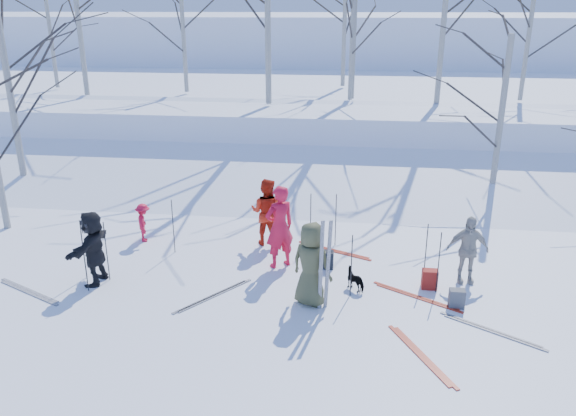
# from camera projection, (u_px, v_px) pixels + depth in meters

# --- Properties ---
(ground) EXTENTS (120.00, 120.00, 0.00)m
(ground) POSITION_uv_depth(u_px,v_px,m) (279.00, 291.00, 11.72)
(ground) COLOR white
(ground) RESTS_ON ground
(snow_ramp) EXTENTS (70.00, 9.49, 4.12)m
(snow_ramp) POSITION_uv_depth(u_px,v_px,m) (309.00, 184.00, 18.20)
(snow_ramp) COLOR white
(snow_ramp) RESTS_ON ground
(snow_plateau) EXTENTS (70.00, 18.00, 2.20)m
(snow_plateau) POSITION_uv_depth(u_px,v_px,m) (327.00, 107.00, 27.25)
(snow_plateau) COLOR white
(snow_plateau) RESTS_ON ground
(far_hill) EXTENTS (90.00, 30.00, 6.00)m
(far_hill) POSITION_uv_depth(u_px,v_px,m) (342.00, 52.00, 46.52)
(far_hill) COLOR white
(far_hill) RESTS_ON ground
(skier_olive_center) EXTENTS (0.99, 0.85, 1.72)m
(skier_olive_center) POSITION_uv_depth(u_px,v_px,m) (311.00, 264.00, 10.93)
(skier_olive_center) COLOR #46492B
(skier_olive_center) RESTS_ON ground
(skier_red_north) EXTENTS (0.84, 0.79, 1.92)m
(skier_red_north) POSITION_uv_depth(u_px,v_px,m) (279.00, 227.00, 12.52)
(skier_red_north) COLOR red
(skier_red_north) RESTS_ON ground
(skier_redor_behind) EXTENTS (0.92, 0.77, 1.69)m
(skier_redor_behind) POSITION_uv_depth(u_px,v_px,m) (267.00, 212.00, 13.76)
(skier_redor_behind) COLOR red
(skier_redor_behind) RESTS_ON ground
(skier_red_seated) EXTENTS (0.57, 0.72, 0.98)m
(skier_red_seated) POSITION_uv_depth(u_px,v_px,m) (144.00, 223.00, 14.04)
(skier_red_seated) COLOR red
(skier_red_seated) RESTS_ON ground
(skier_cream_east) EXTENTS (0.89, 0.41, 1.50)m
(skier_cream_east) POSITION_uv_depth(u_px,v_px,m) (467.00, 250.00, 11.86)
(skier_cream_east) COLOR beige
(skier_cream_east) RESTS_ON ground
(skier_grey_west) EXTENTS (0.56, 1.52, 1.62)m
(skier_grey_west) POSITION_uv_depth(u_px,v_px,m) (93.00, 248.00, 11.81)
(skier_grey_west) COLOR black
(skier_grey_west) RESTS_ON ground
(dog) EXTENTS (0.56, 0.54, 0.45)m
(dog) POSITION_uv_depth(u_px,v_px,m) (356.00, 279.00, 11.71)
(dog) COLOR black
(dog) RESTS_ON ground
(upright_ski_left) EXTENTS (0.12, 0.17, 1.90)m
(upright_ski_left) POSITION_uv_depth(u_px,v_px,m) (321.00, 266.00, 10.65)
(upright_ski_left) COLOR silver
(upright_ski_left) RESTS_ON ground
(upright_ski_right) EXTENTS (0.15, 0.23, 1.89)m
(upright_ski_right) POSITION_uv_depth(u_px,v_px,m) (328.00, 265.00, 10.70)
(upright_ski_right) COLOR silver
(upright_ski_right) RESTS_ON ground
(ski_pair_a) EXTENTS (1.91, 2.08, 0.02)m
(ski_pair_a) POSITION_uv_depth(u_px,v_px,m) (492.00, 331.00, 10.25)
(ski_pair_a) COLOR silver
(ski_pair_a) RESTS_ON ground
(ski_pair_b) EXTENTS (1.73, 2.06, 0.02)m
(ski_pair_b) POSITION_uv_depth(u_px,v_px,m) (421.00, 355.00, 9.53)
(ski_pair_b) COLOR #AC2B18
(ski_pair_b) RESTS_ON ground
(ski_pair_c) EXTENTS (2.01, 2.09, 0.02)m
(ski_pair_c) POSITION_uv_depth(u_px,v_px,m) (213.00, 296.00, 11.49)
(ski_pair_c) COLOR silver
(ski_pair_c) RESTS_ON ground
(ski_pair_d) EXTENTS (1.69, 2.06, 0.02)m
(ski_pair_d) POSITION_uv_depth(u_px,v_px,m) (29.00, 292.00, 11.66)
(ski_pair_d) COLOR silver
(ski_pair_d) RESTS_ON ground
(ski_pair_e) EXTENTS (1.64, 2.05, 0.02)m
(ski_pair_e) POSITION_uv_depth(u_px,v_px,m) (334.00, 251.00, 13.61)
(ski_pair_e) COLOR #AC2B18
(ski_pair_e) RESTS_ON ground
(ski_pair_f) EXTENTS (1.89, 2.08, 0.02)m
(ski_pair_f) POSITION_uv_depth(u_px,v_px,m) (417.00, 297.00, 11.45)
(ski_pair_f) COLOR #AC2B18
(ski_pair_f) RESTS_ON ground
(ski_pole_a) EXTENTS (0.02, 0.02, 1.34)m
(ski_pole_a) POSITION_uv_depth(u_px,v_px,m) (85.00, 261.00, 11.50)
(ski_pole_a) COLOR black
(ski_pole_a) RESTS_ON ground
(ski_pole_b) EXTENTS (0.02, 0.02, 1.34)m
(ski_pole_b) POSITION_uv_depth(u_px,v_px,m) (173.00, 226.00, 13.33)
(ski_pole_b) COLOR black
(ski_pole_b) RESTS_ON ground
(ski_pole_c) EXTENTS (0.02, 0.02, 1.34)m
(ski_pole_c) POSITION_uv_depth(u_px,v_px,m) (426.00, 253.00, 11.86)
(ski_pole_c) COLOR black
(ski_pole_c) RESTS_ON ground
(ski_pole_d) EXTENTS (0.02, 0.02, 1.34)m
(ski_pole_d) POSITION_uv_depth(u_px,v_px,m) (107.00, 251.00, 11.97)
(ski_pole_d) COLOR black
(ski_pole_d) RESTS_ON ground
(ski_pole_e) EXTENTS (0.02, 0.02, 1.34)m
(ski_pole_e) POSITION_uv_depth(u_px,v_px,m) (351.00, 266.00, 11.31)
(ski_pole_e) COLOR black
(ski_pole_e) RESTS_ON ground
(ski_pole_f) EXTENTS (0.02, 0.02, 1.34)m
(ski_pole_f) POSITION_uv_depth(u_px,v_px,m) (311.00, 220.00, 13.75)
(ski_pole_f) COLOR black
(ski_pole_f) RESTS_ON ground
(ski_pole_g) EXTENTS (0.02, 0.02, 1.34)m
(ski_pole_g) POSITION_uv_depth(u_px,v_px,m) (336.00, 220.00, 13.73)
(ski_pole_g) COLOR black
(ski_pole_g) RESTS_ON ground
(ski_pole_h) EXTENTS (0.02, 0.02, 1.34)m
(ski_pole_h) POSITION_uv_depth(u_px,v_px,m) (83.00, 249.00, 12.06)
(ski_pole_h) COLOR black
(ski_pole_h) RESTS_ON ground
(ski_pole_i) EXTENTS (0.02, 0.02, 1.34)m
(ski_pole_i) POSITION_uv_depth(u_px,v_px,m) (439.00, 263.00, 11.43)
(ski_pole_i) COLOR black
(ski_pole_i) RESTS_ON ground
(backpack_red) EXTENTS (0.32, 0.22, 0.42)m
(backpack_red) POSITION_uv_depth(u_px,v_px,m) (430.00, 279.00, 11.75)
(backpack_red) COLOR maroon
(backpack_red) RESTS_ON ground
(backpack_grey) EXTENTS (0.30, 0.20, 0.38)m
(backpack_grey) POSITION_uv_depth(u_px,v_px,m) (457.00, 298.00, 11.02)
(backpack_grey) COLOR #4E5155
(backpack_grey) RESTS_ON ground
(backpack_dark) EXTENTS (0.34, 0.24, 0.40)m
(backpack_dark) POSITION_uv_depth(u_px,v_px,m) (326.00, 259.00, 12.69)
(backpack_dark) COLOR black
(backpack_dark) RESTS_ON ground
(birch_plateau_a) EXTENTS (3.96, 3.96, 4.80)m
(birch_plateau_a) POSITION_uv_depth(u_px,v_px,m) (352.00, 35.00, 20.87)
(birch_plateau_a) COLOR silver
(birch_plateau_a) RESTS_ON snow_plateau
(birch_plateau_b) EXTENTS (3.70, 3.70, 4.43)m
(birch_plateau_b) POSITION_uv_depth(u_px,v_px,m) (51.00, 35.00, 24.21)
(birch_plateau_b) COLOR silver
(birch_plateau_b) RESTS_ON snow_plateau
(birch_plateau_c) EXTENTS (3.81, 3.81, 4.58)m
(birch_plateau_c) POSITION_uv_depth(u_px,v_px,m) (183.00, 35.00, 22.92)
(birch_plateau_c) COLOR silver
(birch_plateau_c) RESTS_ON snow_plateau
(birch_plateau_d) EXTENTS (3.71, 3.71, 4.44)m
(birch_plateau_d) POSITION_uv_depth(u_px,v_px,m) (528.00, 40.00, 20.80)
(birch_plateau_d) COLOR silver
(birch_plateau_d) RESTS_ON snow_plateau
(birch_plateau_f) EXTENTS (5.25, 5.25, 6.65)m
(birch_plateau_f) POSITION_uv_depth(u_px,v_px,m) (445.00, 8.00, 19.86)
(birch_plateau_f) COLOR silver
(birch_plateau_f) RESTS_ON snow_plateau
(birch_plateau_g) EXTENTS (4.62, 4.62, 5.74)m
(birch_plateau_g) POSITION_uv_depth(u_px,v_px,m) (345.00, 19.00, 24.47)
(birch_plateau_g) COLOR silver
(birch_plateau_g) RESTS_ON snow_plateau
(birch_plateau_h) EXTENTS (5.16, 5.16, 6.51)m
(birch_plateau_h) POSITION_uv_depth(u_px,v_px,m) (77.00, 10.00, 21.73)
(birch_plateau_h) COLOR silver
(birch_plateau_h) RESTS_ON snow_plateau
(birch_plateau_i) EXTENTS (5.07, 5.07, 6.38)m
(birch_plateau_i) POSITION_uv_depth(u_px,v_px,m) (355.00, 12.00, 20.88)
(birch_plateau_i) COLOR silver
(birch_plateau_i) RESTS_ON snow_plateau
(birch_edge_d) EXTENTS (5.41, 5.41, 6.86)m
(birch_edge_d) POSITION_uv_depth(u_px,v_px,m) (8.00, 82.00, 17.00)
(birch_edge_d) COLOR silver
(birch_edge_d) RESTS_ON ground
(birch_edge_e) EXTENTS (4.03, 4.03, 4.90)m
(birch_edge_e) POSITION_uv_depth(u_px,v_px,m) (500.00, 123.00, 16.09)
(birch_edge_e) COLOR silver
(birch_edge_e) RESTS_ON ground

